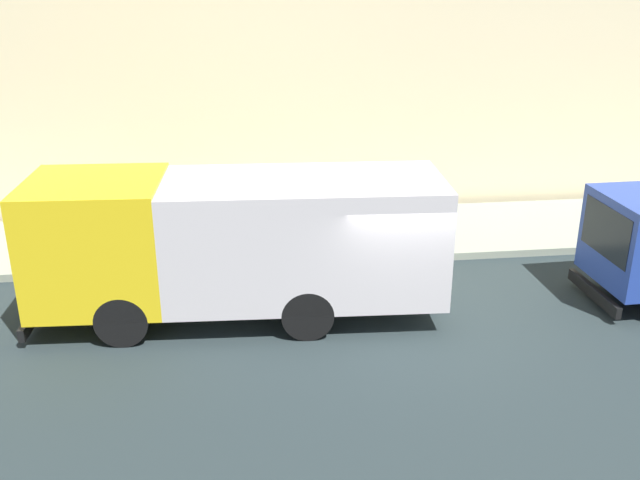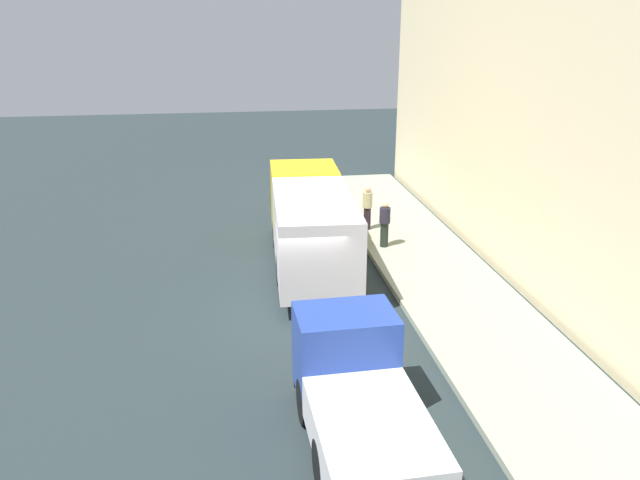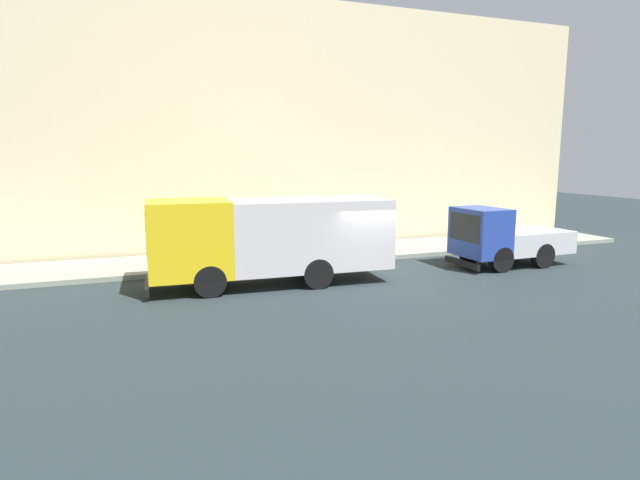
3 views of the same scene
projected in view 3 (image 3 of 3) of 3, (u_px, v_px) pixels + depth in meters
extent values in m
plane|color=#222D2F|center=(368.00, 281.00, 17.67)|extent=(80.00, 80.00, 0.00)
cube|color=gray|center=(319.00, 254.00, 22.11)|extent=(3.64, 30.00, 0.18)
cube|color=beige|center=(301.00, 127.00, 23.37)|extent=(0.50, 30.00, 11.07)
cube|color=yellow|center=(189.00, 238.00, 16.25)|extent=(2.49, 2.63, 2.39)
cube|color=black|center=(147.00, 231.00, 15.83)|extent=(1.99, 0.16, 1.34)
cube|color=silver|center=(309.00, 233.00, 17.43)|extent=(2.63, 5.46, 2.33)
cube|color=black|center=(147.00, 285.00, 16.08)|extent=(2.28, 0.23, 0.24)
cylinder|color=black|center=(210.00, 281.00, 15.62)|extent=(0.35, 1.00, 0.99)
cylinder|color=black|center=(204.00, 267.00, 17.57)|extent=(0.35, 1.00, 0.99)
cylinder|color=black|center=(318.00, 274.00, 16.64)|extent=(0.35, 1.00, 0.99)
cylinder|color=black|center=(301.00, 261.00, 18.59)|extent=(0.35, 1.00, 0.99)
cube|color=#243E99|center=(480.00, 232.00, 19.53)|extent=(2.10, 1.53, 1.83)
cube|color=black|center=(465.00, 227.00, 19.23)|extent=(1.73, 0.11, 1.03)
cube|color=silver|center=(527.00, 241.00, 20.46)|extent=(2.14, 3.19, 0.87)
cube|color=black|center=(462.00, 263.00, 19.41)|extent=(1.98, 0.18, 0.24)
cylinder|color=black|center=(501.00, 260.00, 18.98)|extent=(0.33, 0.96, 0.95)
cylinder|color=black|center=(471.00, 251.00, 20.59)|extent=(0.33, 0.96, 0.95)
cylinder|color=black|center=(543.00, 256.00, 19.73)|extent=(0.33, 0.96, 0.95)
cylinder|color=black|center=(510.00, 248.00, 21.33)|extent=(0.33, 0.96, 0.95)
cylinder|color=black|center=(166.00, 258.00, 18.57)|extent=(0.33, 0.33, 0.88)
cylinder|color=tan|center=(165.00, 238.00, 18.45)|extent=(0.44, 0.44, 0.60)
sphere|color=tan|center=(165.00, 226.00, 18.38)|extent=(0.23, 0.23, 0.23)
cylinder|color=black|center=(221.00, 253.00, 19.42)|extent=(0.29, 0.29, 0.89)
cylinder|color=#242130|center=(220.00, 234.00, 19.30)|extent=(0.39, 0.39, 0.56)
sphere|color=#D8A886|center=(220.00, 224.00, 19.24)|extent=(0.21, 0.21, 0.21)
cone|color=orange|center=(160.00, 262.00, 18.31)|extent=(0.50, 0.50, 0.71)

